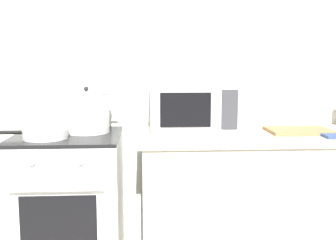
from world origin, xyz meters
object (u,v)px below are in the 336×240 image
Objects in this scene: stove at (69,212)px; cutting_board at (299,131)px; microwave at (193,106)px; frying_pan at (44,134)px; stock_pot at (87,112)px.

cutting_board is at bearing 0.05° from stove.
cutting_board is at bearing -7.17° from microwave.
frying_pan is at bearing -167.22° from microwave.
stock_pot is 1.25m from cutting_board.
stock_pot is (0.11, 0.08, 0.58)m from stove.
stove is 1.43m from cutting_board.
stove is 2.63× the size of stock_pot.
frying_pan is at bearing -137.99° from stock_pot.
stock_pot is at bearing -179.83° from microwave.
cutting_board is (1.45, 0.11, -0.02)m from frying_pan.
microwave reaches higher than stock_pot.
cutting_board is (1.35, 0.00, 0.47)m from stove.
microwave is (0.73, 0.08, 0.61)m from stove.
stock_pot is at bearing 176.49° from cutting_board.
cutting_board is (1.24, -0.08, -0.11)m from stock_pot.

